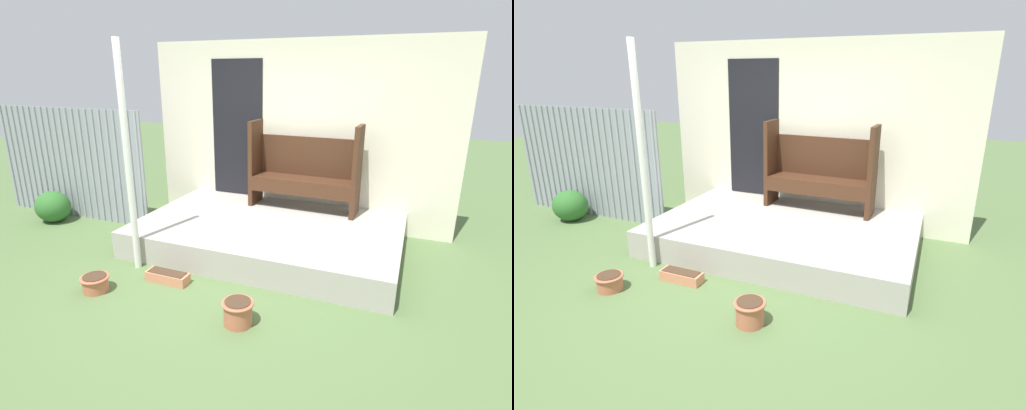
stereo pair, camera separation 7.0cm
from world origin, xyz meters
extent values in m
plane|color=#516B3D|center=(0.00, 0.00, 0.00)|extent=(24.00, 24.00, 0.00)
cube|color=#A8A399|center=(0.10, 1.03, 0.17)|extent=(3.25, 2.06, 0.34)
cube|color=beige|center=(0.10, 2.09, 1.30)|extent=(4.45, 0.06, 2.60)
cube|color=black|center=(-0.79, 2.05, 1.35)|extent=(0.80, 0.02, 2.00)
cube|color=gray|center=(-3.12, 1.02, 0.84)|extent=(2.72, 0.02, 1.67)
cylinder|color=#979CA5|center=(-4.42, 1.00, 0.84)|extent=(0.04, 0.04, 1.67)
cylinder|color=#979CA5|center=(-4.30, 1.00, 0.84)|extent=(0.04, 0.04, 1.67)
cylinder|color=#979CA5|center=(-4.17, 1.00, 0.84)|extent=(0.04, 0.04, 1.67)
cylinder|color=#979CA5|center=(-4.05, 1.00, 0.84)|extent=(0.04, 0.04, 1.67)
cylinder|color=#979CA5|center=(-3.92, 1.00, 0.84)|extent=(0.04, 0.04, 1.67)
cylinder|color=#979CA5|center=(-3.80, 1.00, 0.84)|extent=(0.04, 0.04, 1.67)
cylinder|color=#979CA5|center=(-3.68, 1.00, 0.84)|extent=(0.04, 0.04, 1.67)
cylinder|color=#979CA5|center=(-3.55, 1.00, 0.84)|extent=(0.04, 0.04, 1.67)
cylinder|color=#979CA5|center=(-3.43, 1.00, 0.84)|extent=(0.04, 0.04, 1.67)
cylinder|color=#979CA5|center=(-3.31, 1.00, 0.84)|extent=(0.04, 0.04, 1.67)
cylinder|color=#979CA5|center=(-3.18, 1.00, 0.84)|extent=(0.04, 0.04, 1.67)
cylinder|color=#979CA5|center=(-3.06, 1.00, 0.84)|extent=(0.04, 0.04, 1.67)
cylinder|color=#979CA5|center=(-2.94, 1.00, 0.84)|extent=(0.04, 0.04, 1.67)
cylinder|color=#979CA5|center=(-2.81, 1.00, 0.84)|extent=(0.04, 0.04, 1.67)
cylinder|color=#979CA5|center=(-2.69, 1.00, 0.84)|extent=(0.04, 0.04, 1.67)
cylinder|color=#979CA5|center=(-2.57, 1.00, 0.84)|extent=(0.04, 0.04, 1.67)
cylinder|color=#979CA5|center=(-2.44, 1.00, 0.84)|extent=(0.04, 0.04, 1.67)
cylinder|color=#979CA5|center=(-2.32, 1.00, 0.84)|extent=(0.04, 0.04, 1.67)
cylinder|color=#979CA5|center=(-2.20, 1.00, 0.84)|extent=(0.04, 0.04, 1.67)
cylinder|color=#979CA5|center=(-2.07, 1.00, 0.84)|extent=(0.04, 0.04, 1.67)
cylinder|color=#979CA5|center=(-1.95, 1.00, 0.84)|extent=(0.04, 0.04, 1.67)
cylinder|color=#979CA5|center=(-1.82, 1.00, 0.84)|extent=(0.04, 0.04, 1.67)
cylinder|color=white|center=(-1.10, -0.08, 1.24)|extent=(0.07, 0.07, 2.48)
cube|color=#422616|center=(-0.37, 1.74, 0.93)|extent=(0.07, 0.40, 1.19)
cube|color=#422616|center=(1.07, 1.70, 0.93)|extent=(0.07, 0.40, 1.19)
cube|color=#422616|center=(0.35, 1.72, 0.76)|extent=(1.39, 0.44, 0.04)
cube|color=#422616|center=(0.34, 1.54, 0.66)|extent=(1.37, 0.07, 0.16)
cube|color=#422616|center=(0.35, 1.90, 1.05)|extent=(1.37, 0.08, 0.54)
cylinder|color=#B76647|center=(-1.16, -0.69, 0.08)|extent=(0.26, 0.26, 0.16)
torus|color=#B76647|center=(-1.16, -0.69, 0.15)|extent=(0.30, 0.30, 0.02)
cylinder|color=#422D1E|center=(-1.16, -0.69, 0.17)|extent=(0.24, 0.24, 0.01)
cylinder|color=#B76647|center=(0.44, -0.65, 0.11)|extent=(0.26, 0.26, 0.23)
torus|color=#B76647|center=(0.44, -0.65, 0.21)|extent=(0.30, 0.30, 0.02)
cylinder|color=#422D1E|center=(0.44, -0.65, 0.23)|extent=(0.24, 0.24, 0.01)
cube|color=tan|center=(-0.58, -0.24, 0.05)|extent=(0.48, 0.16, 0.11)
cube|color=#422D1E|center=(-0.58, -0.24, 0.11)|extent=(0.42, 0.14, 0.01)
ellipsoid|color=#2D6628|center=(-3.24, 0.68, 0.23)|extent=(0.53, 0.48, 0.47)
camera|label=1|loc=(1.76, -3.44, 2.14)|focal=28.00mm
camera|label=2|loc=(1.82, -3.41, 2.14)|focal=28.00mm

